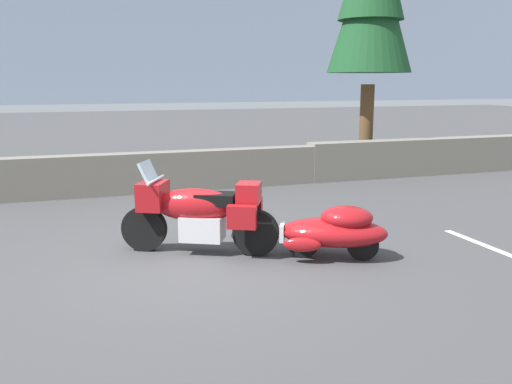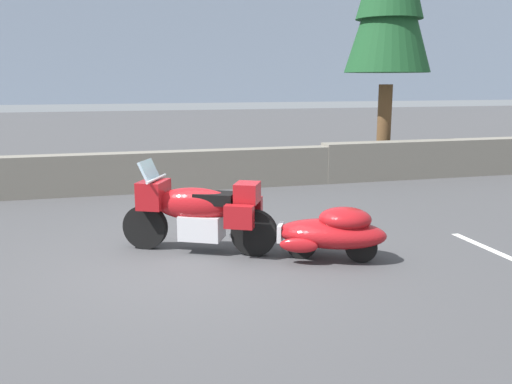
{
  "view_description": "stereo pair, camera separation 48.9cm",
  "coord_description": "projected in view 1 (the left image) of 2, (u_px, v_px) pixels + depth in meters",
  "views": [
    {
      "loc": [
        -1.54,
        -6.99,
        2.45
      ],
      "look_at": [
        0.98,
        0.44,
        0.85
      ],
      "focal_mm": 38.31,
      "sensor_mm": 36.0,
      "label": 1
    },
    {
      "loc": [
        -1.07,
        -7.13,
        2.45
      ],
      "look_at": [
        0.98,
        0.44,
        0.85
      ],
      "focal_mm": 38.31,
      "sensor_mm": 36.0,
      "label": 2
    }
  ],
  "objects": [
    {
      "name": "ground_plane",
      "position": [
        198.0,
        264.0,
        7.46
      ],
      "size": [
        80.0,
        80.0,
        0.0
      ],
      "primitive_type": "plane",
      "color": "#424244"
    },
    {
      "name": "stone_guard_wall",
      "position": [
        159.0,
        172.0,
        12.25
      ],
      "size": [
        24.0,
        0.55,
        0.96
      ],
      "color": "slate",
      "rests_on": "ground"
    },
    {
      "name": "distant_ridgeline",
      "position": [
        75.0,
        48.0,
        94.14
      ],
      "size": [
        240.0,
        80.0,
        16.0
      ],
      "primitive_type": "cube",
      "color": "#99A8BF",
      "rests_on": "ground"
    },
    {
      "name": "touring_motorcycle",
      "position": [
        198.0,
        211.0,
        7.81
      ],
      "size": [
        2.13,
        1.35,
        1.33
      ],
      "color": "black",
      "rests_on": "ground"
    },
    {
      "name": "car_shaped_trailer",
      "position": [
        334.0,
        230.0,
        7.6
      ],
      "size": [
        2.13,
        1.31,
        0.76
      ],
      "color": "black",
      "rests_on": "ground"
    }
  ]
}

